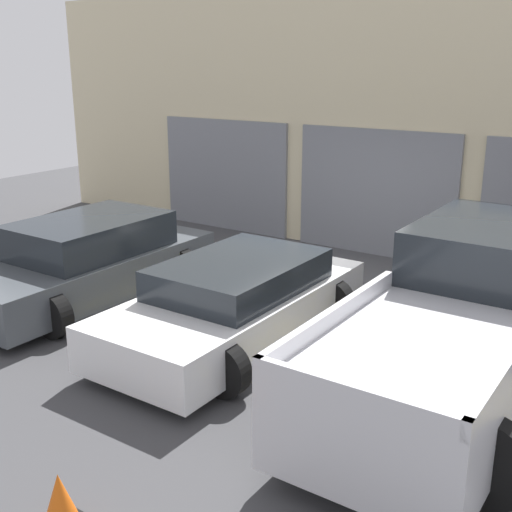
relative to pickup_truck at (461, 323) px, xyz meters
The scene contains 9 objects.
ground_plane 3.53m from the pickup_truck, 150.25° to the left, with size 28.00×28.00×0.00m, color #3D3D3F.
shophouse_building 6.05m from the pickup_truck, 120.86° to the left, with size 17.80×0.68×5.17m.
pickup_truck is the anchor object (origin of this frame).
sedan_white 3.00m from the pickup_truck, behind, with size 2.25×4.29×1.15m.
sedan_side 5.96m from the pickup_truck, behind, with size 2.26×4.37×1.32m.
parking_stripe_far_left 7.49m from the pickup_truck, behind, with size 0.12×2.20×0.01m, color gold.
parking_stripe_left 4.55m from the pickup_truck, behind, with size 0.12×2.20×0.01m, color gold.
parking_stripe_centre 1.74m from the pickup_truck, 168.81° to the right, with size 0.12×2.20×0.01m, color gold.
traffic_cone 4.64m from the pickup_truck, 114.67° to the right, with size 0.47×0.47×0.55m.
Camera 1 is at (4.86, -8.62, 3.73)m, focal length 45.00 mm.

